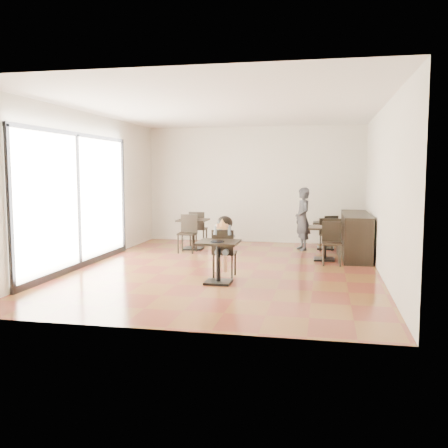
% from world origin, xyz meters
% --- Properties ---
extents(floor, '(6.00, 8.00, 0.01)m').
position_xyz_m(floor, '(0.00, 0.00, 0.00)').
color(floor, brown).
rests_on(floor, ground).
extents(ceiling, '(6.00, 8.00, 0.01)m').
position_xyz_m(ceiling, '(0.00, 0.00, 3.20)').
color(ceiling, white).
rests_on(ceiling, floor).
extents(wall_back, '(6.00, 0.01, 3.20)m').
position_xyz_m(wall_back, '(0.00, 4.00, 1.60)').
color(wall_back, beige).
rests_on(wall_back, floor).
extents(wall_front, '(6.00, 0.01, 3.20)m').
position_xyz_m(wall_front, '(0.00, -4.00, 1.60)').
color(wall_front, beige).
rests_on(wall_front, floor).
extents(wall_left, '(0.01, 8.00, 3.20)m').
position_xyz_m(wall_left, '(-3.00, 0.00, 1.60)').
color(wall_left, beige).
rests_on(wall_left, floor).
extents(wall_right, '(0.01, 8.00, 3.20)m').
position_xyz_m(wall_right, '(3.00, 0.00, 1.60)').
color(wall_right, beige).
rests_on(wall_right, floor).
extents(storefront_window, '(0.04, 4.50, 2.60)m').
position_xyz_m(storefront_window, '(-2.97, -0.50, 1.40)').
color(storefront_window, white).
rests_on(storefront_window, floor).
extents(child_table, '(0.71, 0.71, 0.75)m').
position_xyz_m(child_table, '(0.12, -1.31, 0.37)').
color(child_table, black).
rests_on(child_table, floor).
extents(child_chair, '(0.41, 0.41, 0.90)m').
position_xyz_m(child_chair, '(0.12, -0.76, 0.45)').
color(child_chair, black).
rests_on(child_chair, floor).
extents(child, '(0.41, 0.57, 1.14)m').
position_xyz_m(child, '(0.12, -0.76, 0.57)').
color(child, slate).
rests_on(child, child_chair).
extents(plate, '(0.25, 0.25, 0.02)m').
position_xyz_m(plate, '(0.12, -1.41, 0.76)').
color(plate, black).
rests_on(plate, child_table).
extents(pizza_slice, '(0.26, 0.20, 0.06)m').
position_xyz_m(pizza_slice, '(0.12, -0.95, 0.98)').
color(pizza_slice, '#EED67B').
rests_on(pizza_slice, child).
extents(adult_patron, '(0.56, 0.67, 1.57)m').
position_xyz_m(adult_patron, '(1.40, 2.76, 0.78)').
color(adult_patron, '#353439').
rests_on(adult_patron, floor).
extents(cafe_table_mid, '(0.74, 0.74, 0.75)m').
position_xyz_m(cafe_table_mid, '(1.95, 1.40, 0.37)').
color(cafe_table_mid, black).
rests_on(cafe_table_mid, floor).
extents(cafe_table_left, '(0.72, 0.72, 0.77)m').
position_xyz_m(cafe_table_left, '(-1.31, 2.33, 0.38)').
color(cafe_table_left, black).
rests_on(cafe_table_left, floor).
extents(cafe_table_back, '(0.84, 0.84, 0.68)m').
position_xyz_m(cafe_table_back, '(1.98, 3.06, 0.34)').
color(cafe_table_back, black).
rests_on(cafe_table_back, floor).
extents(chair_mid_a, '(0.42, 0.42, 0.90)m').
position_xyz_m(chair_mid_a, '(2.10, 1.95, 0.45)').
color(chair_mid_a, black).
rests_on(chair_mid_a, floor).
extents(chair_mid_b, '(0.42, 0.42, 0.90)m').
position_xyz_m(chair_mid_b, '(2.10, 0.85, 0.45)').
color(chair_mid_b, black).
rests_on(chair_mid_b, floor).
extents(chair_left_a, '(0.41, 0.41, 0.92)m').
position_xyz_m(chair_left_a, '(-1.31, 2.88, 0.46)').
color(chair_left_a, black).
rests_on(chair_left_a, floor).
extents(chair_left_b, '(0.41, 0.41, 0.92)m').
position_xyz_m(chair_left_b, '(-1.31, 1.78, 0.46)').
color(chair_left_b, black).
rests_on(chair_left_b, floor).
extents(chair_back_a, '(0.48, 0.48, 0.82)m').
position_xyz_m(chair_back_a, '(2.05, 3.50, 0.41)').
color(chair_back_a, black).
rests_on(chair_back_a, floor).
extents(chair_back_b, '(0.48, 0.48, 0.82)m').
position_xyz_m(chair_back_b, '(2.05, 2.51, 0.41)').
color(chair_back_b, black).
rests_on(chair_back_b, floor).
extents(service_counter, '(0.60, 2.40, 1.00)m').
position_xyz_m(service_counter, '(2.65, 2.00, 0.50)').
color(service_counter, black).
rests_on(service_counter, floor).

